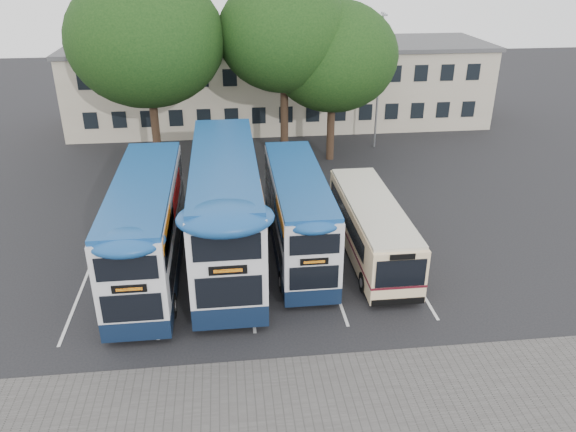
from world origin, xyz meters
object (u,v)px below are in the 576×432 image
(lamp_post, at_px, (379,75))
(tree_right, at_px, (333,56))
(bus_dd_mid, at_px, (226,204))
(bus_dd_left, at_px, (147,224))
(bus_dd_right, at_px, (298,211))
(bus_single, at_px, (371,225))
(tree_left, at_px, (146,40))
(tree_mid, at_px, (284,35))

(lamp_post, distance_m, tree_right, 4.49)
(tree_right, distance_m, bus_dd_mid, 14.95)
(tree_right, bearing_deg, bus_dd_left, -127.33)
(bus_dd_mid, distance_m, bus_dd_right, 3.24)
(lamp_post, xyz_separation_m, bus_dd_right, (-7.41, -14.65, -2.92))
(bus_single, bearing_deg, tree_left, 131.28)
(tree_right, height_order, bus_dd_left, tree_right)
(bus_dd_left, bearing_deg, lamp_post, 48.34)
(tree_mid, relative_size, bus_dd_mid, 0.99)
(bus_dd_mid, distance_m, bus_single, 6.61)
(bus_dd_left, bearing_deg, tree_mid, 61.33)
(tree_left, relative_size, bus_dd_left, 1.16)
(bus_dd_right, xyz_separation_m, bus_single, (3.29, -0.48, -0.66))
(tree_right, bearing_deg, bus_dd_right, -106.88)
(lamp_post, bearing_deg, bus_dd_left, -131.66)
(bus_dd_left, relative_size, bus_dd_right, 1.09)
(tree_mid, relative_size, bus_dd_right, 1.23)
(lamp_post, height_order, tree_right, tree_right)
(tree_mid, distance_m, bus_dd_left, 16.13)
(tree_left, relative_size, bus_single, 1.34)
(bus_dd_mid, relative_size, bus_single, 1.31)
(lamp_post, height_order, bus_single, lamp_post)
(tree_left, bearing_deg, tree_mid, 3.98)
(bus_dd_mid, bearing_deg, bus_dd_left, -163.74)
(tree_left, relative_size, tree_right, 1.17)
(tree_left, xyz_separation_m, bus_single, (10.65, -12.14, -6.53))
(tree_left, height_order, bus_single, tree_left)
(bus_dd_right, bearing_deg, bus_single, -8.22)
(tree_right, bearing_deg, tree_left, -175.49)
(tree_right, height_order, bus_dd_mid, tree_right)
(lamp_post, height_order, bus_dd_left, lamp_post)
(bus_dd_left, bearing_deg, bus_single, 3.09)
(lamp_post, height_order, bus_dd_mid, lamp_post)
(tree_mid, bearing_deg, bus_single, -78.51)
(bus_dd_left, height_order, bus_dd_mid, bus_dd_mid)
(tree_right, relative_size, bus_single, 1.14)
(lamp_post, xyz_separation_m, tree_right, (-3.60, -2.11, 1.64))
(tree_mid, bearing_deg, bus_dd_mid, -107.69)
(bus_dd_left, bearing_deg, bus_dd_right, 8.75)
(bus_dd_right, bearing_deg, tree_left, 122.27)
(bus_dd_mid, bearing_deg, tree_right, 60.88)
(bus_dd_left, relative_size, bus_dd_mid, 0.88)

